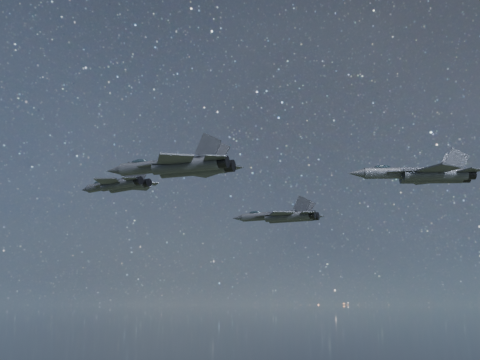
% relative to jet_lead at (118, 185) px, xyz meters
% --- Properties ---
extents(jet_lead, '(15.31, 10.50, 3.84)m').
position_rel_jet_lead_xyz_m(jet_lead, '(0.00, 0.00, 0.00)').
color(jet_lead, '#2B2E36').
extents(jet_left, '(16.00, 11.43, 4.09)m').
position_rel_jet_lead_xyz_m(jet_left, '(19.42, 19.81, -3.28)').
color(jet_left, '#2B2E36').
extents(jet_right, '(16.90, 11.93, 4.28)m').
position_rel_jet_lead_xyz_m(jet_right, '(19.33, -14.82, -2.41)').
color(jet_right, '#2B2E36').
extents(jet_slot, '(15.24, 10.09, 3.89)m').
position_rel_jet_lead_xyz_m(jet_slot, '(44.60, -0.72, -2.77)').
color(jet_slot, '#2B2E36').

